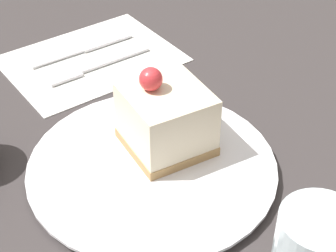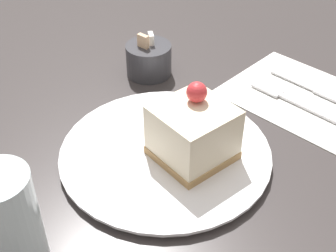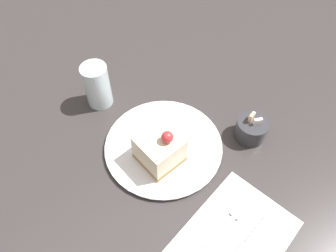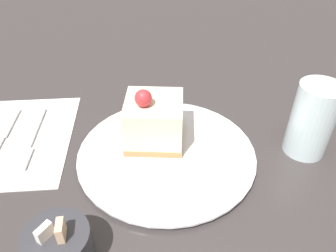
# 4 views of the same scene
# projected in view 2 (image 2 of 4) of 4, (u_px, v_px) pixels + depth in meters

# --- Properties ---
(ground_plane) EXTENTS (4.00, 4.00, 0.00)m
(ground_plane) POSITION_uv_depth(u_px,v_px,m) (180.00, 140.00, 0.67)
(ground_plane) COLOR #383333
(plate) EXTENTS (0.29, 0.29, 0.01)m
(plate) POSITION_uv_depth(u_px,v_px,m) (165.00, 153.00, 0.64)
(plate) COLOR white
(plate) RESTS_ON ground_plane
(cake_slice) EXTENTS (0.10, 0.10, 0.10)m
(cake_slice) POSITION_uv_depth(u_px,v_px,m) (193.00, 132.00, 0.60)
(cake_slice) COLOR #AD8451
(cake_slice) RESTS_ON plate
(napkin) EXTENTS (0.24, 0.28, 0.00)m
(napkin) POSITION_uv_depth(u_px,v_px,m) (306.00, 98.00, 0.75)
(napkin) COLOR white
(napkin) RESTS_ON ground_plane
(fork) EXTENTS (0.05, 0.17, 0.00)m
(fork) POSITION_uv_depth(u_px,v_px,m) (290.00, 99.00, 0.75)
(fork) COLOR silver
(fork) RESTS_ON napkin
(knife) EXTENTS (0.05, 0.17, 0.00)m
(knife) POSITION_uv_depth(u_px,v_px,m) (324.00, 94.00, 0.76)
(knife) COLOR silver
(knife) RESTS_ON napkin
(sugar_bowl) EXTENTS (0.08, 0.08, 0.08)m
(sugar_bowl) POSITION_uv_depth(u_px,v_px,m) (149.00, 59.00, 0.80)
(sugar_bowl) COLOR #333338
(sugar_bowl) RESTS_ON ground_plane
(drinking_glass) EXTENTS (0.07, 0.07, 0.12)m
(drinking_glass) POSITION_uv_depth(u_px,v_px,m) (7.00, 222.00, 0.47)
(drinking_glass) COLOR silver
(drinking_glass) RESTS_ON ground_plane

